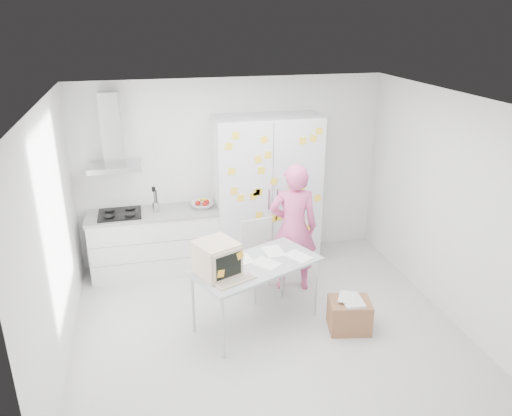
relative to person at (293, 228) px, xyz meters
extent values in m
cube|color=silver|center=(-0.58, -0.78, -0.89)|extent=(4.50, 4.00, 0.02)
cube|color=white|center=(-0.58, 1.22, 0.47)|extent=(4.50, 0.02, 2.70)
cube|color=white|center=(-2.83, -0.78, 0.47)|extent=(0.02, 4.00, 2.70)
cube|color=white|center=(1.67, -0.78, 0.47)|extent=(0.02, 4.00, 2.70)
cube|color=white|center=(-0.58, -0.78, 1.82)|extent=(4.50, 4.00, 0.02)
cube|color=white|center=(-1.78, 0.92, -0.44)|extent=(1.80, 0.60, 0.88)
cube|color=gray|center=(-1.78, 0.62, -0.30)|extent=(1.76, 0.01, 0.01)
cube|color=gray|center=(-1.78, 0.62, -0.58)|extent=(1.76, 0.01, 0.01)
cube|color=#9E9E99|center=(-1.78, 0.92, 0.02)|extent=(1.84, 0.63, 0.04)
cube|color=black|center=(-2.23, 0.92, 0.04)|extent=(0.58, 0.50, 0.03)
cylinder|color=black|center=(-2.37, 0.80, 0.07)|extent=(0.14, 0.14, 0.02)
cylinder|color=black|center=(-2.09, 0.80, 0.07)|extent=(0.14, 0.14, 0.02)
cylinder|color=black|center=(-2.37, 1.04, 0.07)|extent=(0.14, 0.14, 0.02)
cylinder|color=black|center=(-2.09, 1.04, 0.07)|extent=(0.14, 0.14, 0.02)
cylinder|color=silver|center=(-1.73, 0.92, 0.11)|extent=(0.10, 0.10, 0.14)
cylinder|color=black|center=(-1.74, 0.93, 0.21)|extent=(0.01, 0.01, 0.30)
cylinder|color=black|center=(-1.71, 0.91, 0.21)|extent=(0.01, 0.01, 0.30)
cylinder|color=black|center=(-1.72, 0.94, 0.21)|extent=(0.01, 0.01, 0.30)
cube|color=black|center=(-1.74, 0.93, 0.37)|extent=(0.05, 0.01, 0.07)
imported|color=white|center=(-1.08, 0.92, 0.08)|extent=(0.31, 0.31, 0.08)
sphere|color=#B2140F|center=(-1.14, 0.94, 0.10)|extent=(0.08, 0.08, 0.08)
sphere|color=#B2140F|center=(-1.05, 0.87, 0.10)|extent=(0.08, 0.08, 0.08)
sphere|color=#B2140F|center=(-1.01, 0.96, 0.10)|extent=(0.08, 0.08, 0.08)
cylinder|color=yellow|center=(-1.10, 0.94, 0.15)|extent=(0.09, 0.17, 0.10)
cylinder|color=yellow|center=(-1.07, 0.94, 0.15)|extent=(0.04, 0.17, 0.10)
cylinder|color=yellow|center=(-1.05, 0.94, 0.15)|extent=(0.08, 0.17, 0.10)
cube|color=silver|center=(-2.23, 0.97, 0.72)|extent=(0.70, 0.48, 0.07)
cube|color=silver|center=(-2.23, 1.09, 1.22)|extent=(0.26, 0.24, 0.95)
cube|color=silver|center=(-0.13, 0.90, 0.22)|extent=(1.50, 0.65, 2.20)
cube|color=slate|center=(-0.13, 0.57, 0.22)|extent=(0.01, 0.01, 2.16)
cube|color=silver|center=(-0.19, 0.56, 0.22)|extent=(0.02, 0.02, 0.30)
cube|color=silver|center=(-0.07, 0.56, 0.22)|extent=(0.02, 0.02, 0.30)
cube|color=yellow|center=(0.29, 0.57, 1.02)|extent=(0.10, 0.00, 0.10)
cube|color=yellow|center=(0.43, 0.57, 1.05)|extent=(0.12, 0.00, 0.12)
cube|color=yellow|center=(0.54, 0.57, 0.17)|extent=(0.12, 0.00, 0.12)
cube|color=yellow|center=(-0.36, 0.57, 0.33)|extent=(0.10, 0.00, 0.10)
cube|color=yellow|center=(-0.12, 0.57, 0.47)|extent=(0.12, 0.00, 0.12)
cube|color=yellow|center=(0.25, 0.57, -0.02)|extent=(0.12, 0.00, 0.12)
cube|color=yellow|center=(-0.32, 0.57, -0.01)|extent=(0.10, 0.00, 0.10)
cube|color=yellow|center=(-0.26, 0.57, 1.07)|extent=(0.12, 0.00, 0.12)
cube|color=yellow|center=(-0.04, 0.57, -0.07)|extent=(0.12, 0.00, 0.12)
cube|color=yellow|center=(0.28, 0.57, 0.31)|extent=(0.12, 0.00, 0.12)
cube|color=yellow|center=(0.16, 0.57, 0.06)|extent=(0.10, 0.00, 0.10)
cube|color=yellow|center=(-0.34, 0.57, 0.81)|extent=(0.12, 0.00, 0.12)
cube|color=yellow|center=(-0.59, 0.57, 0.27)|extent=(0.10, 0.00, 0.10)
cube|color=yellow|center=(-0.68, 0.57, 0.38)|extent=(0.10, 0.00, 0.10)
cube|color=yellow|center=(-0.74, 0.57, 1.01)|extent=(0.11, 0.00, 0.11)
cube|color=yellow|center=(-0.20, 0.57, -0.29)|extent=(0.10, 0.00, 0.10)
cube|color=yellow|center=(-0.33, 0.57, 0.34)|extent=(0.11, 0.00, 0.11)
cube|color=yellow|center=(0.41, 0.57, -0.29)|extent=(0.11, 0.00, 0.11)
cube|color=yellow|center=(0.52, 0.57, 1.14)|extent=(0.10, 0.00, 0.10)
cube|color=yellow|center=(-0.29, 0.57, 0.64)|extent=(0.10, 0.00, 0.10)
cube|color=yellow|center=(-0.41, 0.57, 0.28)|extent=(0.11, 0.00, 0.11)
cube|color=yellow|center=(0.05, 0.57, -0.36)|extent=(0.10, 0.00, 0.10)
cube|color=yellow|center=(-0.64, 0.57, 1.15)|extent=(0.10, 0.00, 0.10)
cube|color=yellow|center=(-0.71, 0.57, 0.66)|extent=(0.12, 0.00, 0.12)
cube|color=yellow|center=(0.18, 0.57, -0.11)|extent=(0.11, 0.00, 0.11)
cube|color=yellow|center=(-0.20, 0.57, 0.85)|extent=(0.11, 0.00, 0.11)
cube|color=yellow|center=(0.14, 0.57, 0.40)|extent=(0.11, 0.00, 0.11)
cube|color=yellow|center=(-0.11, 0.57, -0.08)|extent=(0.11, 0.00, 0.11)
imported|color=#D3528A|center=(0.00, 0.00, 0.00)|extent=(0.71, 0.54, 1.76)
cube|color=#ADB4B8|center=(-0.68, -0.73, -0.09)|extent=(1.67, 1.29, 0.03)
cylinder|color=silver|center=(-1.18, -1.29, -0.50)|extent=(0.05, 0.05, 0.77)
cylinder|color=silver|center=(0.07, -0.74, -0.50)|extent=(0.05, 0.05, 0.77)
cylinder|color=silver|center=(-1.43, -0.73, -0.50)|extent=(0.05, 0.05, 0.77)
cylinder|color=silver|center=(-0.19, -0.17, -0.50)|extent=(0.05, 0.05, 0.77)
cube|color=beige|center=(-1.16, -0.85, 0.12)|extent=(0.55, 0.56, 0.38)
cube|color=beige|center=(-1.07, -1.05, 0.12)|extent=(0.36, 0.17, 0.34)
cube|color=black|center=(-1.06, -1.06, 0.12)|extent=(0.30, 0.14, 0.27)
cube|color=yellow|center=(-1.16, -1.11, 0.07)|extent=(0.09, 0.04, 0.10)
cube|color=yellow|center=(-0.92, -1.01, 0.20)|extent=(0.09, 0.05, 0.10)
cube|color=beige|center=(-1.00, -1.08, -0.06)|extent=(0.49, 0.34, 0.03)
cube|color=gray|center=(-1.00, -1.08, -0.04)|extent=(0.44, 0.28, 0.01)
cube|color=white|center=(-0.56, -0.74, -0.07)|extent=(0.37, 0.39, 0.00)
cube|color=white|center=(-0.39, -0.46, -0.07)|extent=(0.25, 0.33, 0.00)
cube|color=white|center=(-0.15, -0.67, -0.07)|extent=(0.35, 0.39, 0.00)
cube|color=white|center=(-0.82, -0.56, -0.07)|extent=(0.30, 0.37, 0.00)
cube|color=#BCBCB9|center=(-0.44, -0.11, -0.39)|extent=(0.53, 0.53, 0.04)
cube|color=#BCBCB9|center=(-0.48, 0.09, -0.12)|extent=(0.44, 0.10, 0.50)
cylinder|color=#B7B7BC|center=(-0.59, -0.33, -0.65)|extent=(0.04, 0.04, 0.47)
cylinder|color=#B7B7BC|center=(-0.23, -0.26, -0.65)|extent=(0.04, 0.04, 0.47)
cylinder|color=#B7B7BC|center=(-0.66, 0.04, -0.65)|extent=(0.04, 0.04, 0.47)
cylinder|color=#B7B7BC|center=(-0.29, 0.10, -0.65)|extent=(0.04, 0.04, 0.47)
cube|color=#956340|center=(0.37, -1.11, -0.69)|extent=(0.55, 0.47, 0.38)
cube|color=white|center=(0.38, -1.13, -0.48)|extent=(0.26, 0.32, 0.03)
cube|color=white|center=(0.35, -1.07, -0.46)|extent=(0.31, 0.35, 0.00)
camera|label=1|loc=(-1.88, -5.74, 2.65)|focal=35.00mm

